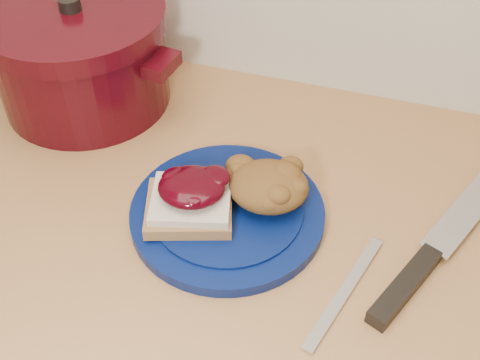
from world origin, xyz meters
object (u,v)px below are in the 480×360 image
(dutch_oven, at_px, (81,56))
(chef_knife, at_px, (425,262))
(plate, at_px, (227,213))
(butter_knife, at_px, (345,291))
(pepper_grinder, at_px, (44,32))

(dutch_oven, bearing_deg, chef_knife, -18.53)
(dutch_oven, bearing_deg, plate, -31.26)
(butter_knife, bearing_deg, pepper_grinder, 76.95)
(chef_knife, bearing_deg, plate, 112.79)
(plate, height_order, butter_knife, plate)
(dutch_oven, relative_size, pepper_grinder, 2.45)
(plate, height_order, pepper_grinder, pepper_grinder)
(chef_knife, bearing_deg, dutch_oven, 95.24)
(chef_knife, xyz_separation_m, butter_knife, (-0.08, -0.06, -0.01))
(dutch_oven, bearing_deg, pepper_grinder, 148.91)
(chef_knife, relative_size, butter_knife, 1.79)
(dutch_oven, distance_m, pepper_grinder, 0.12)
(butter_knife, bearing_deg, chef_knife, -35.74)
(chef_knife, bearing_deg, pepper_grinder, 93.05)
(plate, relative_size, pepper_grinder, 1.88)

